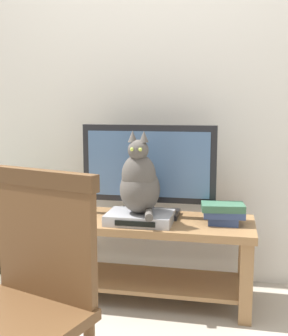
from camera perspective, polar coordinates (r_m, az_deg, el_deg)
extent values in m
cube|color=silver|center=(2.90, 2.45, 13.05)|extent=(7.00, 0.12, 2.80)
cube|color=olive|center=(2.55, 0.23, -7.36)|extent=(1.27, 0.48, 0.04)
cube|color=olive|center=(2.64, -13.50, -12.74)|extent=(0.07, 0.07, 0.45)
cube|color=olive|center=(2.41, 13.50, -14.80)|extent=(0.07, 0.07, 0.45)
cube|color=olive|center=(2.96, -10.37, -10.25)|extent=(0.07, 0.07, 0.45)
cube|color=olive|center=(2.76, 13.25, -11.73)|extent=(0.07, 0.07, 0.45)
cube|color=olive|center=(2.67, 0.22, -14.78)|extent=(1.17, 0.40, 0.02)
cube|color=black|center=(2.63, 0.62, -6.05)|extent=(0.37, 0.20, 0.03)
cube|color=black|center=(2.62, 0.62, -5.10)|extent=(0.06, 0.04, 0.06)
cube|color=black|center=(2.57, 0.63, 0.60)|extent=(0.81, 0.05, 0.47)
cube|color=#4C6B93|center=(2.54, 0.51, 0.51)|extent=(0.74, 0.01, 0.39)
sphere|color=#2672F2|center=(2.53, 9.16, -4.56)|extent=(0.01, 0.01, 0.01)
cube|color=#ADADB2|center=(2.47, -0.54, -6.66)|extent=(0.38, 0.26, 0.06)
cube|color=black|center=(2.34, -1.24, -7.50)|extent=(0.23, 0.01, 0.03)
ellipsoid|color=#514C47|center=(2.43, -0.55, -2.89)|extent=(0.23, 0.25, 0.27)
ellipsoid|color=#514C47|center=(2.38, -0.71, -1.02)|extent=(0.19, 0.16, 0.24)
sphere|color=#514C47|center=(2.35, -0.78, 2.42)|extent=(0.12, 0.12, 0.12)
cone|color=#514C47|center=(2.35, -1.55, 4.26)|extent=(0.05, 0.05, 0.06)
cone|color=#514C47|center=(2.34, -0.02, 4.24)|extent=(0.05, 0.05, 0.06)
sphere|color=#B2C64C|center=(2.30, -1.63, 2.51)|extent=(0.02, 0.02, 0.02)
sphere|color=#B2C64C|center=(2.29, -0.50, 2.48)|extent=(0.02, 0.02, 0.02)
cylinder|color=#514C47|center=(2.36, 0.64, -6.08)|extent=(0.08, 0.20, 0.04)
cube|color=brown|center=(1.55, -18.41, -19.50)|extent=(0.58, 0.58, 0.04)
cube|color=brown|center=(1.59, -13.14, -8.65)|extent=(0.43, 0.17, 0.47)
cube|color=#4D331C|center=(1.54, -13.40, -1.37)|extent=(0.45, 0.19, 0.06)
cube|color=#33477A|center=(2.48, 10.63, -6.92)|extent=(0.17, 0.13, 0.04)
cube|color=#33477A|center=(2.47, 10.66, -6.01)|extent=(0.24, 0.17, 0.04)
cube|color=#38664C|center=(2.46, 10.51, -5.15)|extent=(0.25, 0.18, 0.04)
cylinder|color=beige|center=(2.87, -18.58, -14.06)|extent=(0.29, 0.29, 0.18)
cylinder|color=#332319|center=(2.84, -18.66, -12.53)|extent=(0.27, 0.27, 0.02)
cylinder|color=#4C3823|center=(2.81, -18.74, -10.99)|extent=(0.04, 0.04, 0.14)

